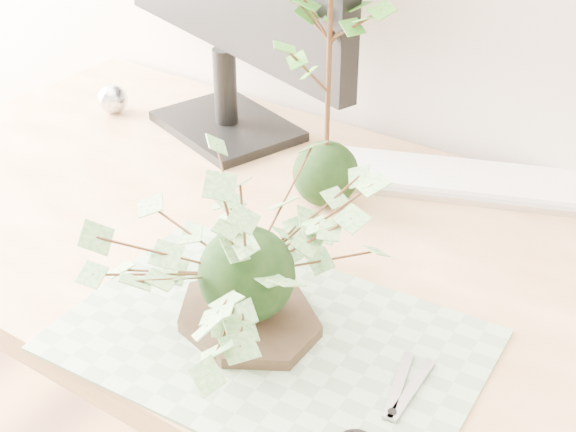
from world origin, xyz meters
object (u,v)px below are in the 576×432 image
object	(u,v)px
desk	(358,317)
maple_kokedama	(330,15)
ivy_kokedama	(245,236)
keyboard	(461,179)

from	to	relation	value
desk	maple_kokedama	size ratio (longest dim) A/B	4.03
ivy_kokedama	desk	bearing A→B (deg)	76.13
desk	keyboard	world-z (taller)	keyboard
maple_kokedama	keyboard	world-z (taller)	maple_kokedama
keyboard	desk	bearing A→B (deg)	-115.54
desk	maple_kokedama	distance (m)	0.40
ivy_kokedama	maple_kokedama	xyz separation A→B (m)	(-0.08, 0.29, 0.15)
ivy_kokedama	keyboard	bearing A→B (deg)	81.92
ivy_kokedama	keyboard	world-z (taller)	ivy_kokedama
desk	ivy_kokedama	distance (m)	0.28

